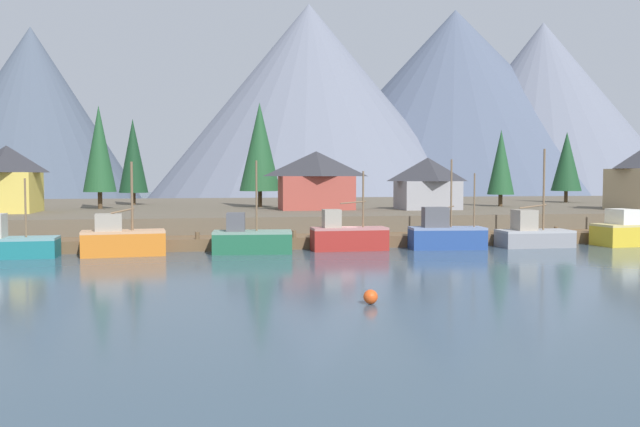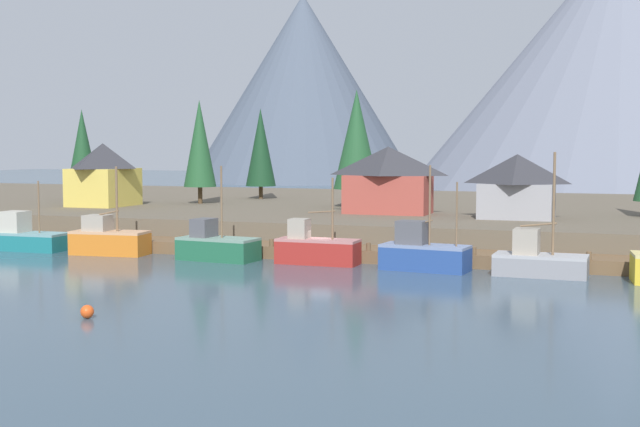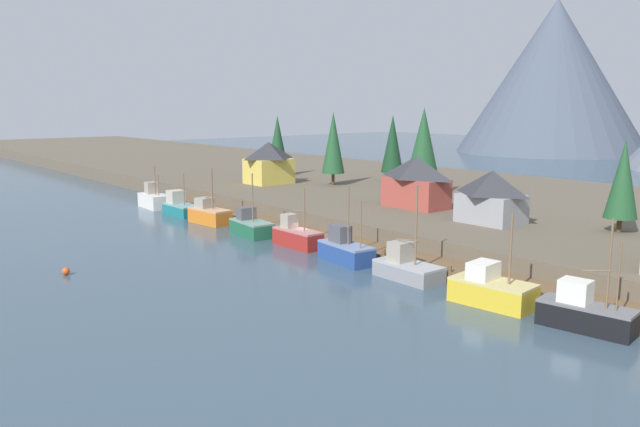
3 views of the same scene
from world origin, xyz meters
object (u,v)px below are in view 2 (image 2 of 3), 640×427
fishing_boat_red (316,249)px  conifer_near_left (82,149)px  house_grey (517,186)px  fishing_boat_teal (28,237)px  house_red (388,179)px  house_yellow (103,174)px  conifer_back_right (261,147)px  fishing_boat_orange (108,240)px  channel_buoy (87,312)px  fishing_boat_green (217,246)px  fishing_boat_grey (538,261)px  fishing_boat_blue (423,254)px  conifer_near_right (200,143)px  conifer_mid_right (357,139)px

fishing_boat_red → conifer_near_left: size_ratio=0.61×
house_grey → conifer_near_left: size_ratio=0.62×
fishing_boat_red → house_grey: bearing=52.1°
fishing_boat_teal → house_red: (26.94, 18.67, 4.65)m
house_yellow → house_grey: 44.00m
house_grey → conifer_back_right: size_ratio=0.61×
fishing_boat_orange → conifer_back_right: (-2.15, 36.25, 7.58)m
fishing_boat_red → house_red: (0.69, 18.31, 4.64)m
fishing_boat_teal → conifer_back_right: bearing=79.4°
channel_buoy → conifer_back_right: bearing=105.2°
fishing_boat_orange → house_red: house_red is taller
fishing_boat_red → house_yellow: bearing=149.6°
fishing_boat_green → fishing_boat_red: 8.13m
house_grey → fishing_boat_teal: bearing=-156.4°
fishing_boat_grey → house_yellow: bearing=159.9°
fishing_boat_green → fishing_boat_red: (8.11, 0.57, 0.05)m
fishing_boat_green → conifer_back_right: size_ratio=0.67×
fishing_boat_orange → fishing_boat_blue: 26.46m
conifer_near_right → fishing_boat_orange: bearing=-79.1°
fishing_boat_teal → house_red: house_red is taller
house_red → conifer_near_right: 24.88m
fishing_boat_red → conifer_mid_right: bearing=100.4°
conifer_mid_right → fishing_boat_green: bearing=-97.2°
fishing_boat_grey → house_grey: size_ratio=1.27×
house_red → conifer_mid_right: conifer_mid_right is taller
conifer_back_right → house_red: bearing=-39.9°
fishing_boat_teal → conifer_near_right: bearing=81.6°
fishing_boat_orange → conifer_near_left: size_ratio=0.67×
fishing_boat_green → house_grey: (21.07, 17.31, 4.34)m
fishing_boat_blue → house_grey: (4.57, 17.22, 4.23)m
fishing_boat_grey → conifer_back_right: 52.08m
house_red → house_grey: bearing=-7.3°
house_yellow → conifer_near_left: bearing=136.4°
fishing_boat_teal → house_grey: house_grey is taller
house_red → conifer_back_right: (-20.91, 17.46, 3.02)m
fishing_boat_red → house_grey: (12.96, 16.73, 4.29)m
fishing_boat_teal → conifer_near_left: bearing=115.0°
house_red → conifer_mid_right: size_ratio=0.67×
fishing_boat_teal → house_red: bearing=33.6°
conifer_near_right → conifer_mid_right: bearing=2.1°
fishing_boat_orange → fishing_boat_green: size_ratio=0.98×
fishing_boat_orange → house_grey: size_ratio=1.08×
fishing_boat_green → conifer_back_right: conifer_back_right is taller
fishing_boat_teal → conifer_mid_right: 34.87m
house_grey → conifer_near_left: 52.86m
fishing_boat_blue → conifer_near_right: 41.28m
fishing_boat_green → conifer_near_left: bearing=145.3°
fishing_boat_red → house_grey: 21.60m
house_yellow → conifer_mid_right: 27.57m
conifer_mid_right → fishing_boat_teal: bearing=-129.4°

